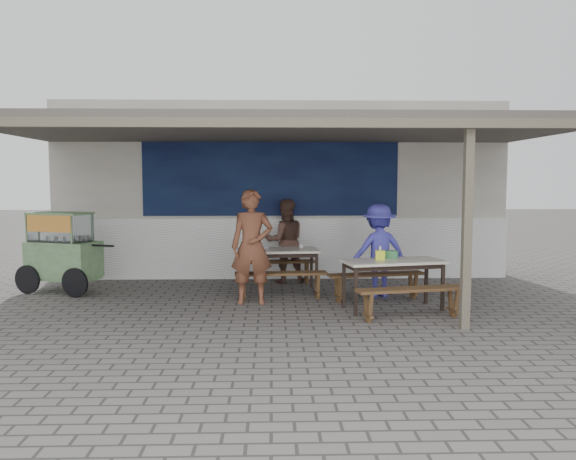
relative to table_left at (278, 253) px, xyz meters
The scene contains 17 objects.
ground 1.78m from the table_left, 87.22° to the right, with size 60.00×60.00×0.00m, color #615C57.
back_wall 2.20m from the table_left, 87.66° to the left, with size 9.00×1.28×3.50m.
warung_roof 2.18m from the table_left, 82.69° to the right, with size 9.00×4.21×2.81m.
table_left is the anchor object (origin of this frame).
bench_left_street 0.75m from the table_left, 85.94° to the right, with size 1.52×0.39×0.45m.
bench_left_wall 0.75m from the table_left, 94.06° to the left, with size 1.52×0.39×0.45m.
table_right 2.23m from the table_left, 39.68° to the right, with size 1.59×0.93×0.75m.
bench_right_street 2.79m from the table_left, 48.11° to the right, with size 1.61×0.59×0.45m.
bench_right_wall 1.81m from the table_left, 26.46° to the right, with size 1.61×0.59×0.45m.
vendor_cart 3.74m from the table_left, behind, with size 1.78×1.08×1.39m.
patron_street_side 1.06m from the table_left, 113.59° to the right, with size 0.66×0.43×1.81m, color brown.
patron_wall_side 0.91m from the table_left, 80.15° to the left, with size 0.77×0.60×1.59m, color brown.
patron_right_table 1.75m from the table_left, 15.57° to the right, with size 1.00×0.58×1.55m, color #4442B9.
tissue_box 2.05m from the table_left, 41.46° to the right, with size 0.14×0.14×0.14m, color yellow.
donation_box 2.14m from the table_left, 35.70° to the right, with size 0.18×0.12×0.12m, color #377B49.
condiment_jar 0.47m from the table_left, 20.54° to the left, with size 0.07×0.07×0.08m, color beige.
condiment_bowl 0.25m from the table_left, behind, with size 0.17×0.17×0.04m, color white.
Camera 1 is at (-0.17, -8.06, 1.93)m, focal length 35.00 mm.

